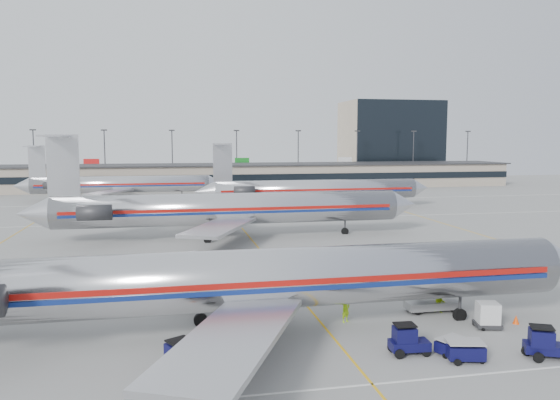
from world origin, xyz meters
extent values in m
plane|color=gray|center=(0.00, 0.00, 0.00)|extent=(260.00, 260.00, 0.00)
cube|color=silver|center=(0.00, 10.00, 0.01)|extent=(160.00, 0.15, 0.02)
cube|color=gray|center=(0.00, 98.00, 3.00)|extent=(160.00, 16.00, 6.00)
cube|color=black|center=(0.00, 89.90, 3.20)|extent=(160.00, 0.20, 1.60)
cube|color=#2D2D30|center=(0.00, 98.00, 6.10)|extent=(162.00, 17.00, 0.30)
cylinder|color=#38383D|center=(-45.00, 112.00, 7.50)|extent=(0.30, 0.30, 15.00)
cube|color=#2D2D30|center=(-45.00, 112.00, 15.10)|extent=(1.60, 0.40, 0.35)
cylinder|color=#38383D|center=(-27.00, 112.00, 7.50)|extent=(0.30, 0.30, 15.00)
cube|color=#2D2D30|center=(-27.00, 112.00, 15.10)|extent=(1.60, 0.40, 0.35)
cylinder|color=#38383D|center=(-9.00, 112.00, 7.50)|extent=(0.30, 0.30, 15.00)
cube|color=#2D2D30|center=(-9.00, 112.00, 15.10)|extent=(1.60, 0.40, 0.35)
cylinder|color=#38383D|center=(9.00, 112.00, 7.50)|extent=(0.30, 0.30, 15.00)
cube|color=#2D2D30|center=(9.00, 112.00, 15.10)|extent=(1.60, 0.40, 0.35)
cylinder|color=#38383D|center=(27.00, 112.00, 7.50)|extent=(0.30, 0.30, 15.00)
cube|color=#2D2D30|center=(27.00, 112.00, 15.10)|extent=(1.60, 0.40, 0.35)
cylinder|color=#38383D|center=(45.00, 112.00, 7.50)|extent=(0.30, 0.30, 15.00)
cube|color=#2D2D30|center=(45.00, 112.00, 15.10)|extent=(1.60, 0.40, 0.35)
cylinder|color=#38383D|center=(63.00, 112.00, 7.50)|extent=(0.30, 0.30, 15.00)
cube|color=#2D2D30|center=(63.00, 112.00, 15.10)|extent=(1.60, 0.40, 0.35)
cylinder|color=#38383D|center=(81.00, 112.00, 7.50)|extent=(0.30, 0.30, 15.00)
cube|color=#2D2D30|center=(81.00, 112.00, 15.10)|extent=(1.60, 0.40, 0.35)
cube|color=tan|center=(62.00, 128.00, 12.50)|extent=(30.00, 20.00, 25.00)
cylinder|color=silver|center=(-4.92, -9.77, 3.61)|extent=(41.23, 3.81, 3.81)
cube|color=#9C0F0B|center=(-4.92, -11.69, 3.76)|extent=(39.17, 0.05, 0.36)
cube|color=navy|center=(-4.92, -11.69, 3.35)|extent=(39.17, 0.05, 0.29)
cube|color=#BABABF|center=(-6.99, -2.56, 2.58)|extent=(9.59, 13.97, 0.33)
cube|color=#BABABF|center=(-6.99, -16.99, 2.58)|extent=(9.59, 13.97, 0.33)
cylinder|color=#2D2D30|center=(-20.39, -6.83, 3.92)|extent=(3.71, 1.75, 1.75)
cylinder|color=#2D2D30|center=(9.51, -9.77, 0.85)|extent=(0.21, 0.21, 1.70)
cylinder|color=#2D2D30|center=(-8.02, -12.25, 0.85)|extent=(0.21, 0.21, 1.70)
cylinder|color=#2D2D30|center=(-8.02, -7.30, 0.85)|extent=(0.21, 0.21, 1.70)
cylinder|color=black|center=(9.51, -9.77, 0.36)|extent=(0.93, 0.31, 0.93)
cylinder|color=silver|center=(-2.30, 24.96, 3.75)|extent=(42.84, 3.96, 3.96)
cone|color=silver|center=(20.83, 24.96, 3.75)|extent=(3.43, 3.96, 3.96)
cone|color=#BABABF|center=(-25.65, 24.96, 3.75)|extent=(3.86, 3.96, 3.96)
cube|color=#9C0F0B|center=(-2.30, 22.97, 3.91)|extent=(40.70, 0.05, 0.37)
cube|color=navy|center=(-2.30, 22.97, 3.48)|extent=(40.70, 0.05, 0.30)
cube|color=#BABABF|center=(-4.44, 32.46, 2.68)|extent=(9.96, 14.52, 0.34)
cube|color=#BABABF|center=(-4.44, 17.47, 2.68)|extent=(9.96, 14.52, 0.34)
cube|color=#BABABF|center=(-22.12, 24.96, 9.37)|extent=(3.64, 0.27, 7.28)
cube|color=#BABABF|center=(-22.44, 24.96, 12.80)|extent=(2.57, 11.25, 0.19)
cylinder|color=#2D2D30|center=(-18.37, 28.02, 4.07)|extent=(3.86, 1.82, 1.82)
cylinder|color=#2D2D30|center=(-18.37, 21.91, 4.07)|extent=(3.86, 1.82, 1.82)
cylinder|color=#2D2D30|center=(12.69, 24.96, 0.88)|extent=(0.21, 0.21, 1.77)
cylinder|color=#2D2D30|center=(-5.52, 22.39, 0.88)|extent=(0.21, 0.21, 1.77)
cylinder|color=#2D2D30|center=(-5.52, 27.54, 0.88)|extent=(0.21, 0.21, 1.77)
cylinder|color=black|center=(12.69, 24.96, 0.37)|extent=(0.96, 0.32, 0.96)
cylinder|color=silver|center=(16.32, 52.12, 3.41)|extent=(37.08, 3.61, 3.61)
cone|color=silver|center=(36.42, 52.12, 3.41)|extent=(3.12, 3.61, 3.61)
cone|color=#BABABF|center=(-3.97, 52.12, 3.41)|extent=(3.51, 3.61, 3.61)
cube|color=#9C0F0B|center=(16.32, 50.31, 3.56)|extent=(35.22, 0.05, 0.34)
cube|color=navy|center=(16.32, 50.31, 3.17)|extent=(35.22, 0.05, 0.27)
cube|color=#BABABF|center=(14.37, 58.95, 2.44)|extent=(9.07, 13.23, 0.31)
cube|color=#BABABF|center=(14.37, 45.29, 2.44)|extent=(9.07, 13.23, 0.31)
cube|color=#BABABF|center=(-0.75, 52.12, 8.54)|extent=(3.32, 0.24, 6.63)
cube|color=#BABABF|center=(-1.05, 52.12, 11.66)|extent=(2.34, 10.24, 0.18)
cylinder|color=#2D2D30|center=(2.66, 54.90, 3.71)|extent=(3.51, 1.66, 1.66)
cylinder|color=#2D2D30|center=(2.66, 49.34, 3.71)|extent=(3.51, 1.66, 1.66)
cylinder|color=#2D2D30|center=(29.00, 52.12, 0.80)|extent=(0.20, 0.20, 1.61)
cylinder|color=#2D2D30|center=(13.39, 49.78, 0.80)|extent=(0.20, 0.20, 1.61)
cylinder|color=#2D2D30|center=(13.39, 54.46, 0.80)|extent=(0.20, 0.20, 1.61)
cylinder|color=black|center=(29.00, 52.12, 0.34)|extent=(0.88, 0.29, 0.88)
cylinder|color=silver|center=(-19.50, 73.66, 3.26)|extent=(35.44, 3.45, 3.45)
cone|color=silver|center=(-0.29, 73.66, 3.26)|extent=(2.98, 3.45, 3.45)
cone|color=#BABABF|center=(-38.90, 73.66, 3.26)|extent=(3.36, 3.45, 3.45)
cube|color=#9C0F0B|center=(-19.50, 71.92, 3.40)|extent=(33.67, 0.05, 0.33)
cube|color=navy|center=(-19.50, 71.92, 3.03)|extent=(33.67, 0.05, 0.26)
cube|color=#BABABF|center=(-21.37, 80.19, 2.33)|extent=(8.67, 12.65, 0.30)
cube|color=#BABABF|center=(-21.37, 67.13, 2.33)|extent=(8.67, 12.65, 0.30)
cube|color=#BABABF|center=(-35.82, 73.66, 8.16)|extent=(3.17, 0.23, 6.34)
cube|color=#BABABF|center=(-36.10, 73.66, 11.15)|extent=(2.24, 9.79, 0.17)
cylinder|color=#2D2D30|center=(-32.56, 76.32, 3.54)|extent=(3.36, 1.59, 1.59)
cylinder|color=#2D2D30|center=(-32.56, 71.00, 3.54)|extent=(3.36, 1.59, 1.59)
cylinder|color=#2D2D30|center=(-7.38, 73.66, 0.77)|extent=(0.19, 0.19, 1.54)
cylinder|color=#2D2D30|center=(-22.30, 71.42, 0.77)|extent=(0.19, 0.19, 1.54)
cylinder|color=#2D2D30|center=(-22.30, 75.90, 0.77)|extent=(0.19, 0.19, 1.54)
cylinder|color=black|center=(-7.38, 73.66, 0.33)|extent=(0.84, 0.28, 0.84)
cube|color=#090933|center=(-9.23, -14.79, 0.58)|extent=(2.57, 2.15, 0.52)
cube|color=#090933|center=(-9.55, -14.79, 1.20)|extent=(1.61, 1.53, 0.94)
cube|color=black|center=(-9.55, -14.79, 1.83)|extent=(1.54, 1.46, 0.08)
cylinder|color=black|center=(-8.39, -14.26, 0.29)|extent=(0.59, 0.19, 0.59)
cylinder|color=black|center=(-8.39, -15.31, 0.29)|extent=(0.59, 0.19, 0.59)
cylinder|color=black|center=(-10.07, -14.26, 0.29)|extent=(0.59, 0.19, 0.59)
cylinder|color=black|center=(-10.07, -15.31, 0.29)|extent=(0.59, 0.19, 0.59)
cube|color=#090933|center=(3.50, -14.73, 0.56)|extent=(2.33, 1.29, 0.51)
cube|color=#090933|center=(3.20, -14.73, 1.18)|extent=(1.30, 1.11, 0.92)
cube|color=black|center=(3.20, -14.73, 1.79)|extent=(1.25, 1.06, 0.08)
cylinder|color=black|center=(4.32, -14.22, 0.29)|extent=(0.57, 0.18, 0.57)
cylinder|color=black|center=(4.32, -15.25, 0.29)|extent=(0.57, 0.18, 0.57)
cylinder|color=black|center=(2.68, -14.22, 0.29)|extent=(0.57, 0.18, 0.57)
cylinder|color=black|center=(2.68, -15.25, 0.29)|extent=(0.57, 0.18, 0.57)
cube|color=#090933|center=(10.87, -16.76, 0.58)|extent=(2.58, 2.01, 0.52)
cube|color=#090933|center=(10.56, -16.76, 1.21)|extent=(1.58, 1.48, 0.94)
cube|color=black|center=(10.56, -16.76, 1.83)|extent=(1.51, 1.41, 0.08)
cylinder|color=black|center=(11.71, -16.24, 0.29)|extent=(0.59, 0.19, 0.59)
cylinder|color=black|center=(10.03, -16.24, 0.29)|extent=(0.59, 0.19, 0.59)
cylinder|color=black|center=(10.03, -17.29, 0.29)|extent=(0.59, 0.19, 0.59)
cube|color=#090933|center=(5.89, -15.22, 0.49)|extent=(2.03, 1.77, 0.63)
cube|color=gray|center=(5.89, -15.22, 0.94)|extent=(2.03, 1.77, 0.05)
cylinder|color=black|center=(6.52, -14.72, 0.16)|extent=(0.32, 0.13, 0.32)
cylinder|color=black|center=(6.52, -15.71, 0.16)|extent=(0.32, 0.13, 0.32)
cylinder|color=black|center=(5.26, -14.72, 0.16)|extent=(0.32, 0.13, 0.32)
cylinder|color=black|center=(5.26, -15.71, 0.16)|extent=(0.32, 0.13, 0.32)
cube|color=#090933|center=(6.15, -16.19, 0.58)|extent=(2.26, 1.79, 0.74)
cube|color=gray|center=(6.15, -16.19, 1.11)|extent=(2.26, 1.79, 0.06)
cylinder|color=black|center=(6.89, -15.61, 0.19)|extent=(0.38, 0.15, 0.38)
cylinder|color=black|center=(6.89, -16.77, 0.19)|extent=(0.38, 0.15, 0.38)
cylinder|color=black|center=(5.42, -15.61, 0.19)|extent=(0.38, 0.15, 0.38)
cylinder|color=black|center=(5.42, -16.77, 0.19)|extent=(0.38, 0.15, 0.38)
cube|color=#2D2D30|center=(10.50, -11.55, 0.22)|extent=(1.88, 1.68, 0.27)
cube|color=silver|center=(10.50, -11.55, 1.03)|extent=(1.60, 1.53, 1.34)
cylinder|color=black|center=(11.12, -11.01, 0.11)|extent=(0.21, 0.11, 0.21)
cylinder|color=black|center=(11.12, -12.08, 0.11)|extent=(0.21, 0.11, 0.21)
cylinder|color=black|center=(9.87, -11.01, 0.11)|extent=(0.21, 0.11, 0.21)
cylinder|color=black|center=(9.87, -12.08, 0.11)|extent=(0.21, 0.11, 0.21)
cube|color=gray|center=(8.57, -7.60, 0.48)|extent=(3.86, 1.41, 0.53)
cube|color=#2D2D30|center=(9.21, -7.60, 1.71)|extent=(3.91, 0.99, 1.38)
cylinder|color=black|center=(9.96, -7.01, 0.27)|extent=(0.53, 0.17, 0.53)
cylinder|color=black|center=(9.96, -8.18, 0.27)|extent=(0.53, 0.17, 0.53)
cylinder|color=black|center=(7.18, -7.01, 0.27)|extent=(0.53, 0.17, 0.53)
cylinder|color=black|center=(7.18, -8.18, 0.27)|extent=(0.53, 0.17, 0.53)
imported|color=#A3E215|center=(1.70, -8.59, 0.89)|extent=(0.77, 0.67, 1.77)
imported|color=#A5CE13|center=(8.94, -8.00, 0.76)|extent=(0.91, 0.84, 1.51)
cone|color=#F74608|center=(12.84, -11.23, 0.30)|extent=(0.47, 0.47, 0.59)
cone|color=#F74608|center=(-9.41, -13.06, 0.27)|extent=(0.42, 0.42, 0.53)
camera|label=1|loc=(-9.84, -42.97, 12.29)|focal=35.00mm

